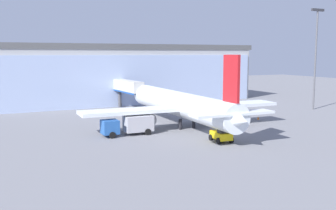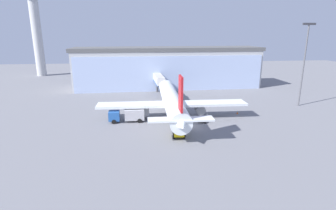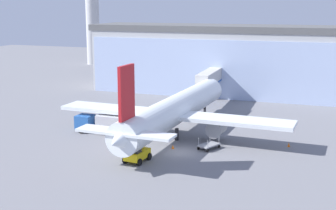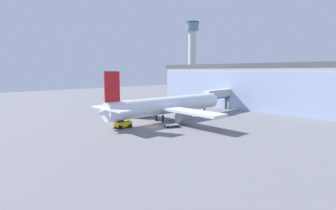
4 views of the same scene
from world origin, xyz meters
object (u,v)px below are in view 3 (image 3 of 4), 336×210
object	(u,v)px
jet_bridge	(210,79)
safety_cone_nose	(173,147)
airplane	(174,111)
catering_truck	(103,123)
safety_cone_wingtip	(289,145)
pushback_tug	(137,154)
baggage_cart	(209,145)

from	to	relation	value
jet_bridge	safety_cone_nose	distance (m)	27.82
airplane	catering_truck	xyz separation A→B (m)	(-9.57, -2.40, -1.99)
jet_bridge	safety_cone_wingtip	distance (m)	27.27
jet_bridge	airplane	distance (m)	21.66
safety_cone_nose	safety_cone_wingtip	distance (m)	14.58
pushback_tug	safety_cone_nose	bearing A→B (deg)	-13.69
airplane	baggage_cart	bearing A→B (deg)	-123.14
safety_cone_nose	catering_truck	bearing A→B (deg)	163.83
jet_bridge	pushback_tug	xyz separation A→B (m)	(0.68, -33.35, -3.62)
jet_bridge	pushback_tug	world-z (taller)	jet_bridge
catering_truck	safety_cone_wingtip	world-z (taller)	catering_truck
jet_bridge	airplane	bearing A→B (deg)	-179.39
airplane	safety_cone_wingtip	distance (m)	15.56
baggage_cart	airplane	bearing A→B (deg)	-101.83
airplane	safety_cone_nose	distance (m)	6.81
pushback_tug	safety_cone_wingtip	distance (m)	19.58
airplane	baggage_cart	distance (m)	7.96
catering_truck	airplane	bearing A→B (deg)	-165.83
baggage_cart	safety_cone_wingtip	world-z (taller)	baggage_cart
baggage_cart	safety_cone_wingtip	xyz separation A→B (m)	(9.18, 4.36, -0.23)
airplane	safety_cone_nose	bearing A→B (deg)	-159.99
safety_cone_wingtip	pushback_tug	bearing A→B (deg)	-142.65
baggage_cart	safety_cone_nose	distance (m)	4.44
baggage_cart	safety_cone_nose	size ratio (longest dim) A/B	5.82
airplane	catering_truck	distance (m)	10.06
airplane	safety_cone_wingtip	size ratio (longest dim) A/B	64.54
airplane	pushback_tug	xyz separation A→B (m)	(-0.33, -11.74, -2.49)
jet_bridge	baggage_cart	xyz separation A→B (m)	(7.06, -25.84, -4.09)
airplane	baggage_cart	world-z (taller)	airplane
catering_truck	baggage_cart	xyz separation A→B (m)	(15.62, -1.83, -0.97)
catering_truck	baggage_cart	bearing A→B (deg)	173.37
catering_truck	pushback_tug	size ratio (longest dim) A/B	2.16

